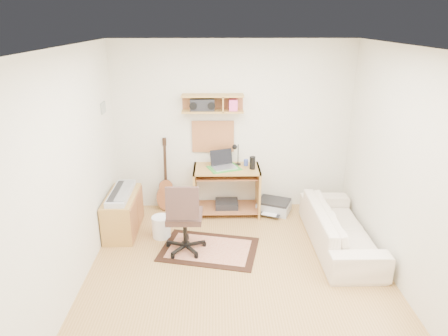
{
  "coord_description": "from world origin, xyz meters",
  "views": [
    {
      "loc": [
        -0.25,
        -3.92,
        2.86
      ],
      "look_at": [
        -0.15,
        1.05,
        1.0
      ],
      "focal_mm": 32.09,
      "sensor_mm": 36.0,
      "label": 1
    }
  ],
  "objects_px": {
    "desk": "(227,191)",
    "printer": "(274,207)",
    "task_chair": "(185,216)",
    "sofa": "(341,222)",
    "cabinet": "(123,213)"
  },
  "relations": [
    {
      "from": "task_chair",
      "to": "cabinet",
      "type": "bearing_deg",
      "value": 150.07
    },
    {
      "from": "desk",
      "to": "cabinet",
      "type": "height_order",
      "value": "desk"
    },
    {
      "from": "cabinet",
      "to": "desk",
      "type": "bearing_deg",
      "value": 19.96
    },
    {
      "from": "desk",
      "to": "printer",
      "type": "distance_m",
      "value": 0.8
    },
    {
      "from": "printer",
      "to": "desk",
      "type": "bearing_deg",
      "value": -155.1
    },
    {
      "from": "task_chair",
      "to": "sofa",
      "type": "distance_m",
      "value": 2.05
    },
    {
      "from": "cabinet",
      "to": "printer",
      "type": "height_order",
      "value": "cabinet"
    },
    {
      "from": "desk",
      "to": "task_chair",
      "type": "xyz_separation_m",
      "value": [
        -0.57,
        -1.08,
        0.12
      ]
    },
    {
      "from": "cabinet",
      "to": "task_chair",
      "type": "bearing_deg",
      "value": -30.4
    },
    {
      "from": "task_chair",
      "to": "printer",
      "type": "bearing_deg",
      "value": 40.47
    },
    {
      "from": "printer",
      "to": "sofa",
      "type": "bearing_deg",
      "value": -31.13
    },
    {
      "from": "cabinet",
      "to": "sofa",
      "type": "height_order",
      "value": "sofa"
    },
    {
      "from": "task_chair",
      "to": "printer",
      "type": "xyz_separation_m",
      "value": [
        1.31,
        1.1,
        -0.41
      ]
    },
    {
      "from": "desk",
      "to": "sofa",
      "type": "height_order",
      "value": "desk"
    },
    {
      "from": "task_chair",
      "to": "desk",
      "type": "bearing_deg",
      "value": 62.8
    }
  ]
}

